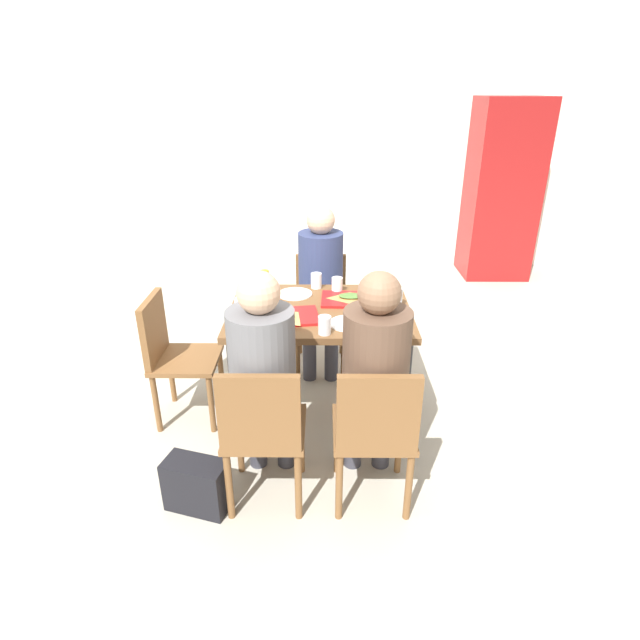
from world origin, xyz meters
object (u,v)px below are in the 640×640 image
pizza_slice_b (351,297)px  chair_near_right (375,428)px  drink_fridge (502,191)px  handbag (197,485)px  chair_far_side (321,302)px  condiment_bottle (265,283)px  main_table (320,325)px  chair_near_left (263,428)px  person_in_brown_jacket (375,369)px  paper_plate_center (295,294)px  paper_plate_near_edge (349,323)px  plastic_cup_b (325,325)px  plastic_cup_a (316,281)px  pizza_slice_a (283,316)px  person_in_red (264,369)px  person_far_side (321,278)px  foil_bundle (243,302)px  plastic_cup_c (249,297)px  chair_left_end (172,350)px  plastic_cup_d (337,285)px  soda_can (397,298)px  tray_red_near (287,317)px  tray_red_far (351,299)px

pizza_slice_b → chair_near_right: bearing=-85.1°
drink_fridge → handbag: bearing=-125.3°
chair_far_side → condiment_bottle: (-0.35, -0.57, 0.37)m
main_table → drink_fridge: size_ratio=0.57×
chair_near_right → chair_far_side: size_ratio=1.00×
chair_near_left → person_in_brown_jacket: person_in_brown_jacket is taller
person_in_brown_jacket → paper_plate_center: person_in_brown_jacket is taller
paper_plate_near_edge → plastic_cup_b: plastic_cup_b is taller
pizza_slice_b → plastic_cup_a: (-0.22, 0.22, 0.03)m
pizza_slice_b → pizza_slice_a: bearing=-143.6°
pizza_slice_b → chair_far_side: bearing=106.1°
person_in_red → paper_plate_center: (0.11, 0.87, 0.05)m
person_in_red → person_far_side: 1.32m
foil_bundle → plastic_cup_c: bearing=71.5°
chair_left_end → handbag: chair_left_end is taller
chair_left_end → plastic_cup_d: size_ratio=8.32×
paper_plate_near_edge → plastic_cup_a: (-0.19, 0.56, 0.05)m
chair_left_end → soda_can: soda_can is taller
chair_far_side → chair_near_right: bearing=-80.3°
tray_red_near → handbag: size_ratio=1.12×
plastic_cup_b → soda_can: bearing=40.0°
chair_near_right → tray_red_near: chair_near_right is taller
soda_can → drink_fridge: (1.51, 2.83, 0.12)m
condiment_bottle → plastic_cup_d: bearing=5.0°
tray_red_far → foil_bundle: (-0.65, -0.14, 0.04)m
person_in_red → plastic_cup_b: person_in_red is taller
chair_near_left → tray_red_far: bearing=63.2°
drink_fridge → paper_plate_near_edge: bearing=-120.4°
person_in_brown_jacket → drink_fridge: 3.89m
person_far_side → plastic_cup_a: 0.32m
chair_far_side → plastic_cup_d: 0.63m
pizza_slice_b → person_in_red: bearing=-120.8°
tray_red_far → plastic_cup_b: size_ratio=3.60×
paper_plate_near_edge → pizza_slice_b: (0.03, 0.35, 0.02)m
paper_plate_center → pizza_slice_b: 0.37m
pizza_slice_a → soda_can: (0.67, 0.19, 0.04)m
pizza_slice_a → plastic_cup_d: (0.32, 0.43, 0.03)m
chair_near_right → pizza_slice_b: (-0.08, 0.91, 0.31)m
person_far_side → person_in_red: bearing=-101.8°
person_in_brown_jacket → plastic_cup_d: size_ratio=12.42×
chair_left_end → drink_fridge: size_ratio=0.44×
plastic_cup_d → chair_far_side: bearing=101.6°
condiment_bottle → paper_plate_near_edge: bearing=-40.9°
plastic_cup_b → chair_near_left: bearing=-123.7°
plastic_cup_a → drink_fridge: 3.21m
chair_near_left → drink_fridge: bearing=58.4°
paper_plate_near_edge → person_far_side: bearing=100.5°
paper_plate_near_edge → chair_near_right: bearing=-79.2°
chair_near_right → handbag: size_ratio=2.60×
paper_plate_near_edge → plastic_cup_d: 0.49m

